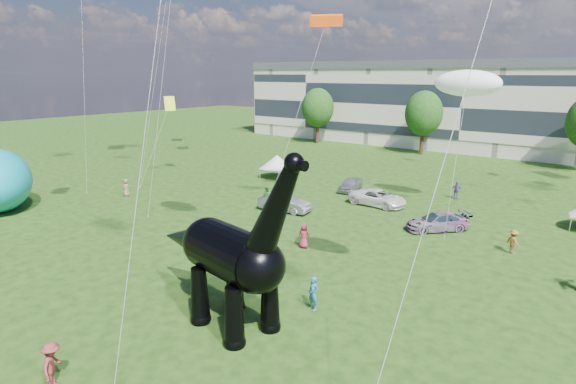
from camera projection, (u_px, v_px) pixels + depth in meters
The scene contains 11 objects.
ground at pixel (186, 342), 20.76m from camera, with size 220.00×220.00×0.00m, color #16330C.
terrace_row at pixel (474, 109), 71.39m from camera, with size 78.00×11.00×12.00m, color beige.
tree_far_left at pixel (318, 104), 77.66m from camera, with size 5.20×5.20×9.44m.
tree_mid_left at pixel (424, 110), 66.86m from camera, with size 5.20×5.20×9.44m.
dinosaur_sculpture at pixel (227, 254), 21.63m from camera, with size 10.88×3.73×8.85m.
car_silver at pixel (351, 184), 47.09m from camera, with size 1.60×3.97×1.35m, color silver.
car_grey at pixel (285, 203), 40.08m from camera, with size 1.55×4.45×1.47m, color slate.
car_white at pixel (378, 198), 41.83m from camera, with size 2.31×5.01×1.39m, color white.
car_dark at pixel (437, 222), 35.23m from camera, with size 1.88×4.62×1.34m, color #595960.
gazebo_left at pixel (277, 162), 52.76m from camera, with size 3.72×3.72×2.53m.
visitors at pixel (355, 238), 31.11m from camera, with size 48.99×41.79×1.86m.
Camera 1 is at (14.96, -11.88, 11.29)m, focal length 30.00 mm.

